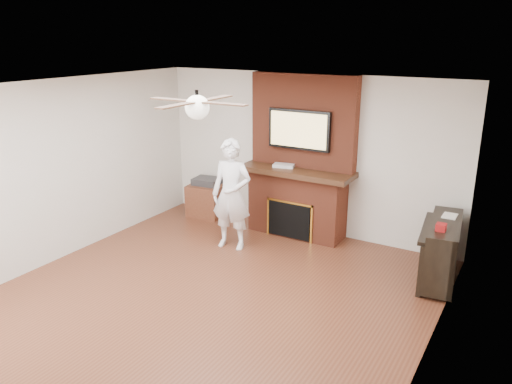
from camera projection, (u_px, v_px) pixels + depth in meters
The scene contains 12 objects.
room_shell at pixel (201, 203), 5.59m from camera, with size 5.36×5.86×2.86m.
fireplace at pixel (299, 173), 7.75m from camera, with size 1.78×0.64×2.50m.
tv at pixel (299, 130), 7.51m from camera, with size 1.00×0.08×0.60m.
ceiling_fan at pixel (197, 106), 5.26m from camera, with size 1.21×1.21×0.31m.
person at pixel (232, 195), 7.27m from camera, with size 0.60×0.40×1.64m, color white.
side_table at pixel (208, 198), 8.75m from camera, with size 0.65×0.65×0.67m.
piano at pixel (442, 249), 6.36m from camera, with size 0.59×1.27×0.90m.
cable_box at pixel (284, 166), 7.75m from camera, with size 0.32×0.19×0.05m, color silver.
candle_orange at pixel (281, 229), 8.01m from camera, with size 0.07×0.07×0.13m, color #ED3F1B.
candle_green at pixel (293, 234), 7.87m from camera, with size 0.07×0.07×0.10m, color #316E2C.
candle_cream at pixel (293, 233), 7.86m from camera, with size 0.08×0.08×0.11m, color beige.
candle_blue at pixel (301, 235), 7.83m from camera, with size 0.06×0.06×0.09m, color teal.
Camera 1 is at (3.22, -4.24, 3.07)m, focal length 35.00 mm.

